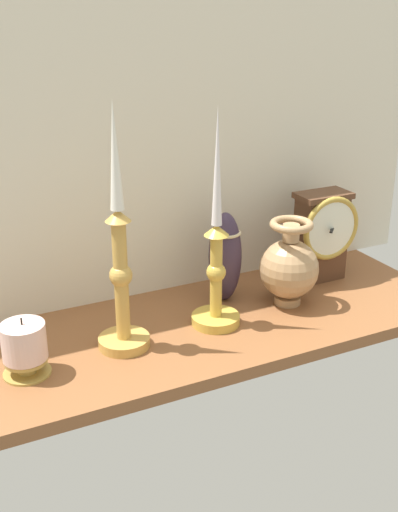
# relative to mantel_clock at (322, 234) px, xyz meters

# --- Properties ---
(ground_plane) EXTENTS (1.00, 0.36, 0.02)m
(ground_plane) POSITION_rel_mantel_clock_xyz_m (-0.31, -0.07, -0.12)
(ground_plane) COLOR brown
(back_wall) EXTENTS (1.20, 0.02, 0.65)m
(back_wall) POSITION_rel_mantel_clock_xyz_m (-0.31, 0.11, 0.22)
(back_wall) COLOR silver
(back_wall) RESTS_ON ground_plane
(mantel_clock) EXTENTS (0.14, 0.09, 0.20)m
(mantel_clock) POSITION_rel_mantel_clock_xyz_m (0.00, 0.00, 0.00)
(mantel_clock) COLOR #523320
(mantel_clock) RESTS_ON ground_plane
(candlestick_tall_left) EXTENTS (0.09, 0.09, 0.42)m
(candlestick_tall_left) POSITION_rel_mantel_clock_xyz_m (-0.31, -0.09, 0.01)
(candlestick_tall_left) COLOR gold
(candlestick_tall_left) RESTS_ON ground_plane
(candlestick_tall_center) EXTENTS (0.09, 0.09, 0.44)m
(candlestick_tall_center) POSITION_rel_mantel_clock_xyz_m (-0.49, -0.09, 0.04)
(candlestick_tall_center) COLOR gold
(candlestick_tall_center) RESTS_ON ground_plane
(brass_vase_bulbous) EXTENTS (0.12, 0.12, 0.18)m
(brass_vase_bulbous) POSITION_rel_mantel_clock_xyz_m (-0.13, -0.07, -0.02)
(brass_vase_bulbous) COLOR tan
(brass_vase_bulbous) RESTS_ON ground_plane
(pillar_candle_front) EXTENTS (0.08, 0.08, 0.10)m
(pillar_candle_front) POSITION_rel_mantel_clock_xyz_m (-0.67, -0.10, -0.06)
(pillar_candle_front) COLOR #B09144
(pillar_candle_front) RESTS_ON ground_plane
(tall_ceramic_vase) EXTENTS (0.07, 0.07, 0.19)m
(tall_ceramic_vase) POSITION_rel_mantel_clock_xyz_m (-0.24, 0.00, -0.01)
(tall_ceramic_vase) COLOR #37293D
(tall_ceramic_vase) RESTS_ON ground_plane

